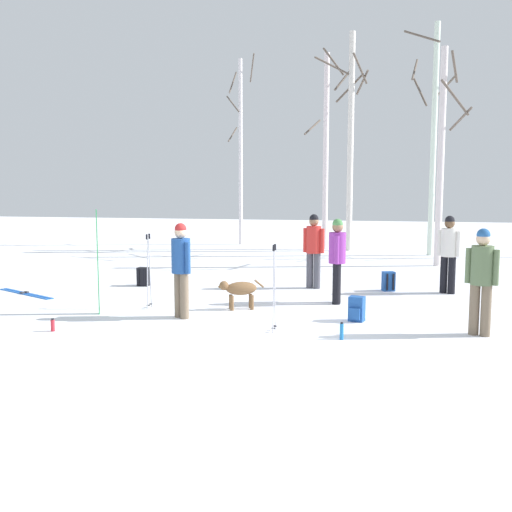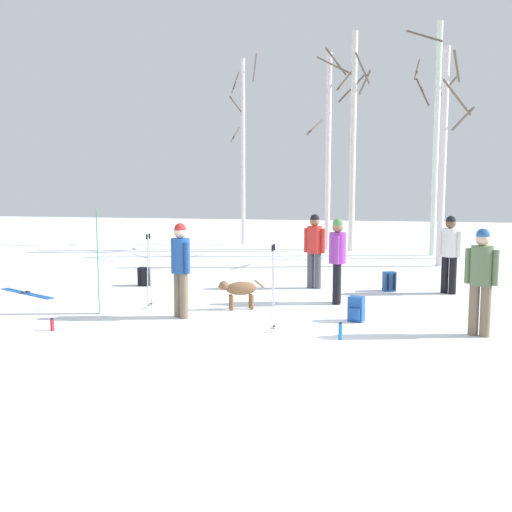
{
  "view_description": "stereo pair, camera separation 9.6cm",
  "coord_description": "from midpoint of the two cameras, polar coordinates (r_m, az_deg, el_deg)",
  "views": [
    {
      "loc": [
        2.06,
        -9.45,
        2.41
      ],
      "look_at": [
        -0.27,
        2.0,
        1.0
      ],
      "focal_mm": 42.17,
      "sensor_mm": 36.0,
      "label": 1
    },
    {
      "loc": [
        2.15,
        -9.43,
        2.41
      ],
      "look_at": [
        -0.27,
        2.0,
        1.0
      ],
      "focal_mm": 42.17,
      "sensor_mm": 36.0,
      "label": 2
    }
  ],
  "objects": [
    {
      "name": "backpack_0",
      "position": [
        14.49,
        -10.82,
        -1.95
      ],
      "size": [
        0.27,
        0.29,
        0.44
      ],
      "color": "black",
      "rests_on": "ground_plane"
    },
    {
      "name": "person_4",
      "position": [
        13.87,
        5.29,
        0.94
      ],
      "size": [
        0.5,
        0.34,
        1.72
      ],
      "color": "#4C4C56",
      "rests_on": "ground_plane"
    },
    {
      "name": "ski_poles_1",
      "position": [
        11.79,
        -10.37,
        -1.2
      ],
      "size": [
        0.07,
        0.23,
        1.45
      ],
      "color": "#B2B2BC",
      "rests_on": "ground_plane"
    },
    {
      "name": "backpack_1",
      "position": [
        10.75,
        9.27,
        -5.0
      ],
      "size": [
        0.3,
        0.33,
        0.44
      ],
      "color": "#1E4C99",
      "rests_on": "ground_plane"
    },
    {
      "name": "birch_tree_0",
      "position": [
        23.9,
        -1.6,
        10.1
      ],
      "size": [
        1.18,
        1.17,
        7.32
      ],
      "color": "silver",
      "rests_on": "ground_plane"
    },
    {
      "name": "birch_tree_3",
      "position": [
        18.33,
        17.07,
        9.19
      ],
      "size": [
        0.94,
        1.51,
        6.26
      ],
      "color": "silver",
      "rests_on": "ground_plane"
    },
    {
      "name": "backpack_2",
      "position": [
        13.88,
        12.25,
        -2.38
      ],
      "size": [
        0.31,
        0.33,
        0.44
      ],
      "color": "#1E4C99",
      "rests_on": "ground_plane"
    },
    {
      "name": "ski_pair_lying_0",
      "position": [
        14.17,
        -21.21,
        -3.34
      ],
      "size": [
        1.8,
        1.05,
        0.05
      ],
      "color": "blue",
      "rests_on": "ground_plane"
    },
    {
      "name": "person_1",
      "position": [
        12.15,
        7.48,
        0.07
      ],
      "size": [
        0.34,
        0.52,
        1.72
      ],
      "color": "black",
      "rests_on": "ground_plane"
    },
    {
      "name": "ski_poles_0",
      "position": [
        9.78,
        1.46,
        -2.79
      ],
      "size": [
        0.07,
        0.24,
        1.44
      ],
      "color": "#B2B2BC",
      "rests_on": "ground_plane"
    },
    {
      "name": "birch_tree_2",
      "position": [
        21.86,
        8.85,
        10.93
      ],
      "size": [
        1.22,
        1.18,
        7.65
      ],
      "color": "silver",
      "rests_on": "ground_plane"
    },
    {
      "name": "birch_tree_4",
      "position": [
        21.07,
        16.29,
        10.97
      ],
      "size": [
        1.77,
        1.86,
        7.62
      ],
      "color": "silver",
      "rests_on": "ground_plane"
    },
    {
      "name": "birch_tree_1",
      "position": [
        22.25,
        6.51,
        10.1
      ],
      "size": [
        1.72,
        1.72,
        7.1
      ],
      "color": "silver",
      "rests_on": "ground_plane"
    },
    {
      "name": "person_2",
      "position": [
        10.83,
        -7.37,
        -0.76
      ],
      "size": [
        0.43,
        0.35,
        1.72
      ],
      "color": "#72604C",
      "rests_on": "ground_plane"
    },
    {
      "name": "water_bottle_0",
      "position": [
        10.49,
        -18.97,
        -6.23
      ],
      "size": [
        0.07,
        0.07,
        0.21
      ],
      "color": "red",
      "rests_on": "ground_plane"
    },
    {
      "name": "person_3",
      "position": [
        13.81,
        17.62,
        0.62
      ],
      "size": [
        0.47,
        0.34,
        1.72
      ],
      "color": "black",
      "rests_on": "ground_plane"
    },
    {
      "name": "water_bottle_1",
      "position": [
        9.48,
        7.84,
        -7.09
      ],
      "size": [
        0.06,
        0.06,
        0.28
      ],
      "color": "#1E72BF",
      "rests_on": "ground_plane"
    },
    {
      "name": "ground_plane",
      "position": [
        9.97,
        -1.03,
        -7.11
      ],
      "size": [
        60.0,
        60.0,
        0.0
      ],
      "primitive_type": "plane",
      "color": "white"
    },
    {
      "name": "person_0",
      "position": [
        10.13,
        20.37,
        -1.67
      ],
      "size": [
        0.49,
        0.34,
        1.72
      ],
      "color": "#72604C",
      "rests_on": "ground_plane"
    },
    {
      "name": "ski_pair_planted_0",
      "position": [
        11.47,
        -15.01,
        -0.59
      ],
      "size": [
        0.07,
        0.14,
        1.94
      ],
      "color": "green",
      "rests_on": "ground_plane"
    },
    {
      "name": "dog",
      "position": [
        11.55,
        -1.85,
        -3.21
      ],
      "size": [
        0.84,
        0.44,
        0.57
      ],
      "color": "brown",
      "rests_on": "ground_plane"
    }
  ]
}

